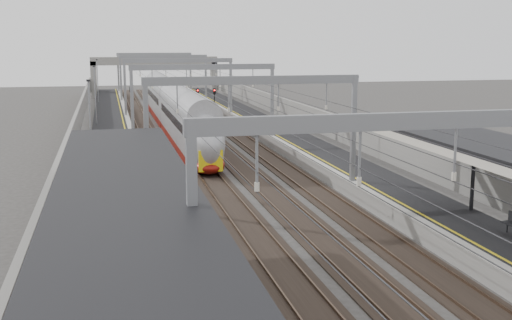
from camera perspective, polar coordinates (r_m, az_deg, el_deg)
platform_left at (r=60.45m, az=-12.56°, el=1.61°), size 4.00×120.00×1.00m
platform_right at (r=62.64m, az=2.24°, el=2.16°), size 4.00×120.00×1.00m
tracks at (r=61.10m, az=-5.02°, el=1.49°), size 11.40×140.00×0.20m
overhead_line at (r=67.00m, az=-5.92°, el=7.51°), size 13.00×140.00×6.60m
canopy_left at (r=18.32m, az=-11.45°, el=-3.95°), size 4.40×30.00×4.24m
overbridge at (r=115.15m, az=-9.00°, el=8.26°), size 22.00×2.20×6.90m
wall_left at (r=60.36m, az=-15.64°, el=2.52°), size 0.30×120.00×3.20m
wall_right at (r=63.41m, az=5.04°, el=3.24°), size 0.30×120.00×3.20m
train at (r=67.70m, az=-7.18°, el=4.10°), size 2.73×49.81×4.32m
signal_green at (r=90.32m, az=-11.08°, el=5.77°), size 0.32×0.32×3.48m
signal_red_near at (r=84.81m, az=-5.21°, el=5.62°), size 0.32×0.32×3.48m
signal_red_far at (r=84.96m, az=-3.72°, el=5.65°), size 0.32×0.32×3.48m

